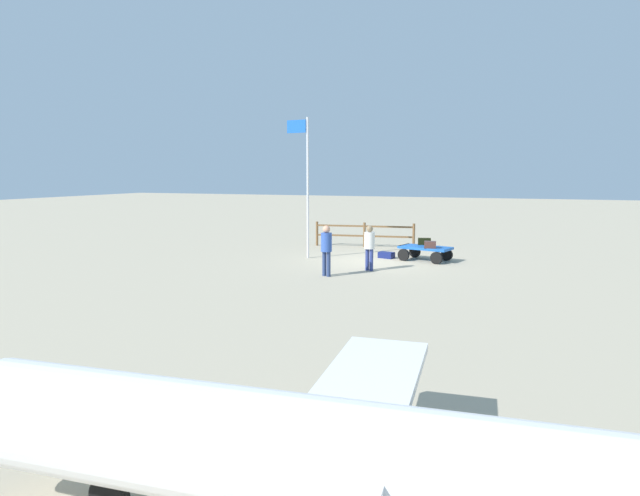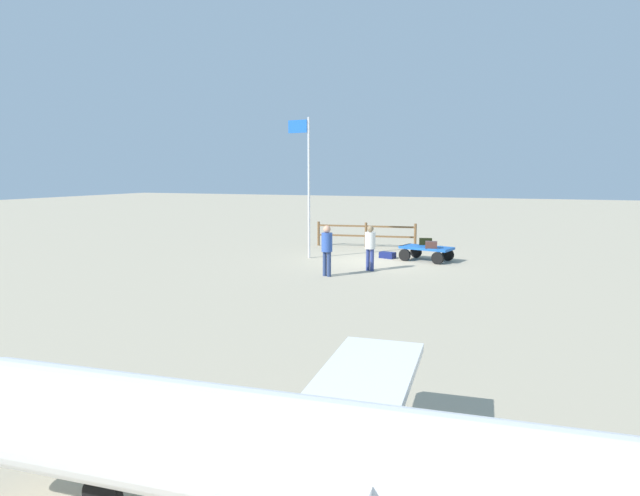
{
  "view_description": "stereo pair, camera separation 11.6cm",
  "coord_description": "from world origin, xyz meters",
  "px_view_note": "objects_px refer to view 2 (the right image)",
  "views": [
    {
      "loc": [
        -5.62,
        20.93,
        3.54
      ],
      "look_at": [
        0.0,
        6.0,
        1.32
      ],
      "focal_mm": 30.23,
      "sensor_mm": 36.0,
      "label": 1
    },
    {
      "loc": [
        -5.73,
        20.89,
        3.54
      ],
      "look_at": [
        0.0,
        6.0,
        1.32
      ],
      "focal_mm": 30.23,
      "sensor_mm": 36.0,
      "label": 2
    }
  ],
  "objects_px": {
    "suitcase_navy": "(388,255)",
    "suitcase_olive": "(426,242)",
    "worker_lead": "(370,244)",
    "flagpole": "(307,177)",
    "worker_trailing": "(327,246)",
    "luggage_cart": "(426,250)",
    "airplane_near": "(297,455)",
    "suitcase_dark": "(431,245)"
  },
  "relations": [
    {
      "from": "suitcase_navy",
      "to": "suitcase_olive",
      "type": "bearing_deg",
      "value": -163.51
    },
    {
      "from": "suitcase_olive",
      "to": "worker_lead",
      "type": "height_order",
      "value": "worker_lead"
    },
    {
      "from": "suitcase_olive",
      "to": "flagpole",
      "type": "height_order",
      "value": "flagpole"
    },
    {
      "from": "worker_lead",
      "to": "worker_trailing",
      "type": "distance_m",
      "value": 1.92
    },
    {
      "from": "luggage_cart",
      "to": "worker_trailing",
      "type": "height_order",
      "value": "worker_trailing"
    },
    {
      "from": "suitcase_olive",
      "to": "worker_lead",
      "type": "relative_size",
      "value": 0.34
    },
    {
      "from": "flagpole",
      "to": "suitcase_olive",
      "type": "bearing_deg",
      "value": -161.59
    },
    {
      "from": "luggage_cart",
      "to": "flagpole",
      "type": "distance_m",
      "value": 5.75
    },
    {
      "from": "worker_lead",
      "to": "worker_trailing",
      "type": "height_order",
      "value": "worker_trailing"
    },
    {
      "from": "worker_lead",
      "to": "flagpole",
      "type": "distance_m",
      "value": 4.55
    },
    {
      "from": "airplane_near",
      "to": "flagpole",
      "type": "xyz_separation_m",
      "value": [
        6.75,
        -16.57,
        2.39
      ]
    },
    {
      "from": "suitcase_navy",
      "to": "airplane_near",
      "type": "relative_size",
      "value": 0.09
    },
    {
      "from": "worker_trailing",
      "to": "flagpole",
      "type": "xyz_separation_m",
      "value": [
        2.21,
        -3.55,
        2.34
      ]
    },
    {
      "from": "luggage_cart",
      "to": "flagpole",
      "type": "height_order",
      "value": "flagpole"
    },
    {
      "from": "suitcase_olive",
      "to": "worker_trailing",
      "type": "distance_m",
      "value": 5.7
    },
    {
      "from": "worker_trailing",
      "to": "suitcase_olive",
      "type": "bearing_deg",
      "value": -115.98
    },
    {
      "from": "suitcase_dark",
      "to": "worker_trailing",
      "type": "bearing_deg",
      "value": 55.64
    },
    {
      "from": "suitcase_dark",
      "to": "luggage_cart",
      "type": "bearing_deg",
      "value": -53.86
    },
    {
      "from": "luggage_cart",
      "to": "worker_trailing",
      "type": "xyz_separation_m",
      "value": [
        2.61,
        4.57,
        0.63
      ]
    },
    {
      "from": "suitcase_olive",
      "to": "worker_trailing",
      "type": "relative_size",
      "value": 0.32
    },
    {
      "from": "suitcase_olive",
      "to": "suitcase_navy",
      "type": "height_order",
      "value": "suitcase_olive"
    },
    {
      "from": "suitcase_navy",
      "to": "flagpole",
      "type": "relative_size",
      "value": 0.12
    },
    {
      "from": "suitcase_olive",
      "to": "suitcase_dark",
      "type": "distance_m",
      "value": 0.98
    },
    {
      "from": "suitcase_olive",
      "to": "airplane_near",
      "type": "bearing_deg",
      "value": 96.43
    },
    {
      "from": "luggage_cart",
      "to": "airplane_near",
      "type": "distance_m",
      "value": 17.71
    },
    {
      "from": "worker_lead",
      "to": "flagpole",
      "type": "bearing_deg",
      "value": -30.81
    },
    {
      "from": "luggage_cart",
      "to": "suitcase_olive",
      "type": "bearing_deg",
      "value": -77.7
    },
    {
      "from": "suitcase_olive",
      "to": "worker_lead",
      "type": "bearing_deg",
      "value": 68.51
    },
    {
      "from": "luggage_cart",
      "to": "suitcase_olive",
      "type": "distance_m",
      "value": 0.62
    },
    {
      "from": "suitcase_navy",
      "to": "airplane_near",
      "type": "height_order",
      "value": "airplane_near"
    },
    {
      "from": "suitcase_dark",
      "to": "worker_trailing",
      "type": "height_order",
      "value": "worker_trailing"
    },
    {
      "from": "luggage_cart",
      "to": "suitcase_navy",
      "type": "bearing_deg",
      "value": -3.43
    },
    {
      "from": "suitcase_dark",
      "to": "suitcase_olive",
      "type": "bearing_deg",
      "value": -67.03
    },
    {
      "from": "luggage_cart",
      "to": "worker_lead",
      "type": "relative_size",
      "value": 1.34
    },
    {
      "from": "worker_lead",
      "to": "worker_trailing",
      "type": "bearing_deg",
      "value": 55.08
    },
    {
      "from": "worker_trailing",
      "to": "flagpole",
      "type": "distance_m",
      "value": 4.79
    },
    {
      "from": "suitcase_dark",
      "to": "worker_trailing",
      "type": "relative_size",
      "value": 0.29
    },
    {
      "from": "airplane_near",
      "to": "flagpole",
      "type": "distance_m",
      "value": 18.05
    },
    {
      "from": "worker_trailing",
      "to": "airplane_near",
      "type": "relative_size",
      "value": 0.21
    },
    {
      "from": "worker_lead",
      "to": "airplane_near",
      "type": "xyz_separation_m",
      "value": [
        -3.44,
        14.6,
        0.02
      ]
    },
    {
      "from": "airplane_near",
      "to": "suitcase_olive",
      "type": "bearing_deg",
      "value": -83.57
    },
    {
      "from": "suitcase_olive",
      "to": "suitcase_navy",
      "type": "distance_m",
      "value": 1.68
    }
  ]
}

